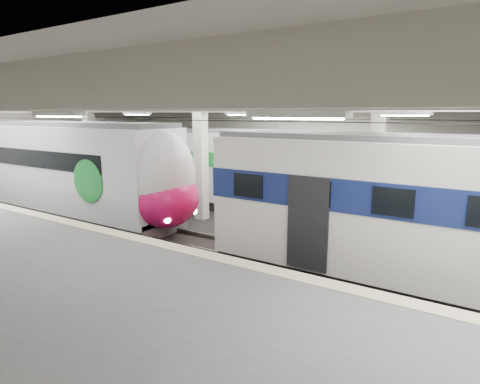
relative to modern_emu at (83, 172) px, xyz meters
The scene contains 4 objects.
station_hall 7.93m from the modern_emu, 12.75° to the right, with size 36.00×24.00×5.75m.
modern_emu is the anchor object (origin of this frame).
older_rer 15.25m from the modern_emu, ahead, with size 13.28×2.93×4.39m.
far_train 7.24m from the modern_emu, 49.46° to the left, with size 12.89×2.94×4.14m.
Camera 1 is at (8.61, -11.60, 4.97)m, focal length 30.00 mm.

